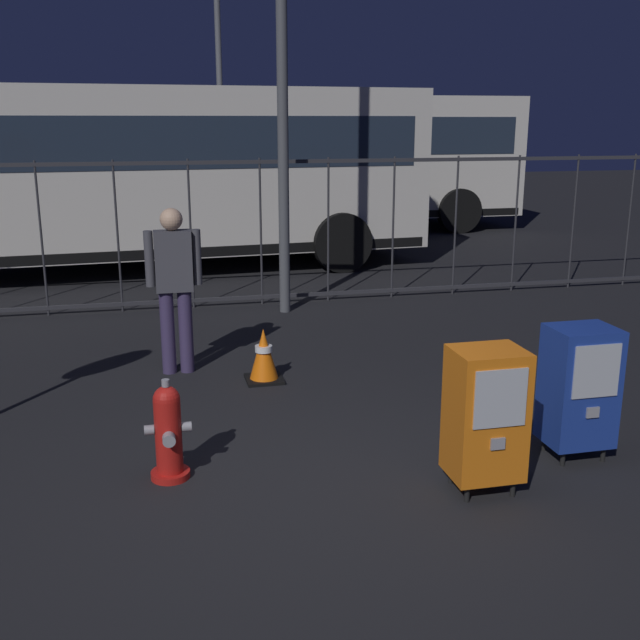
# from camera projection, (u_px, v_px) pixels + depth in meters

# --- Properties ---
(ground_plane) EXTENTS (60.00, 60.00, 0.00)m
(ground_plane) POSITION_uv_depth(u_px,v_px,m) (317.00, 491.00, 5.26)
(ground_plane) COLOR black
(fire_hydrant) EXTENTS (0.33, 0.31, 0.75)m
(fire_hydrant) POSITION_uv_depth(u_px,v_px,m) (168.00, 432.00, 5.36)
(fire_hydrant) COLOR red
(fire_hydrant) RESTS_ON ground_plane
(newspaper_box_primary) EXTENTS (0.48, 0.42, 1.02)m
(newspaper_box_primary) POSITION_uv_depth(u_px,v_px,m) (485.00, 413.00, 5.13)
(newspaper_box_primary) COLOR black
(newspaper_box_primary) RESTS_ON ground_plane
(newspaper_box_secondary) EXTENTS (0.48, 0.42, 1.02)m
(newspaper_box_secondary) POSITION_uv_depth(u_px,v_px,m) (579.00, 386.00, 5.66)
(newspaper_box_secondary) COLOR black
(newspaper_box_secondary) RESTS_ON ground_plane
(pedestrian) EXTENTS (0.55, 0.22, 1.67)m
(pedestrian) POSITION_uv_depth(u_px,v_px,m) (174.00, 281.00, 7.49)
(pedestrian) COLOR #382D51
(pedestrian) RESTS_ON ground_plane
(traffic_cone) EXTENTS (0.36, 0.36, 0.53)m
(traffic_cone) POSITION_uv_depth(u_px,v_px,m) (264.00, 356.00, 7.41)
(traffic_cone) COLOR black
(traffic_cone) RESTS_ON ground_plane
(fence_barrier) EXTENTS (18.03, 0.04, 2.00)m
(fence_barrier) POSITION_uv_depth(u_px,v_px,m) (226.00, 233.00, 10.22)
(fence_barrier) COLOR #2D2D33
(fence_barrier) RESTS_ON ground_plane
(bus_near) EXTENTS (10.64, 3.32, 3.00)m
(bus_near) POSITION_uv_depth(u_px,v_px,m) (108.00, 169.00, 12.51)
(bus_near) COLOR beige
(bus_near) RESTS_ON ground_plane
(bus_far) EXTENTS (10.52, 2.84, 3.00)m
(bus_far) POSITION_uv_depth(u_px,v_px,m) (288.00, 155.00, 17.13)
(bus_far) COLOR beige
(bus_far) RESTS_ON ground_plane
(street_light_near_left) EXTENTS (0.32, 0.32, 6.81)m
(street_light_near_left) POSITION_uv_depth(u_px,v_px,m) (219.00, 54.00, 17.62)
(street_light_near_left) COLOR #4C4F54
(street_light_near_left) RESTS_ON ground_plane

